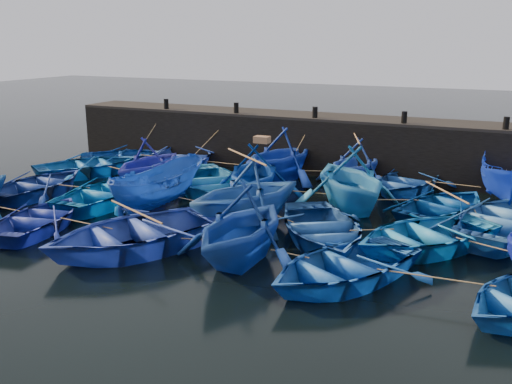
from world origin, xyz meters
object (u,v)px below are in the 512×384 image
at_px(boat_0, 126,155).
at_px(wooden_crate, 262,140).
at_px(boat_8, 207,181).
at_px(boat_13, 40,184).

distance_m(boat_0, wooden_crate, 9.73).
bearing_deg(boat_8, boat_13, 165.64).
relative_size(boat_0, wooden_crate, 7.50).
height_order(boat_0, boat_13, boat_13).
height_order(boat_13, wooden_crate, wooden_crate).
bearing_deg(boat_0, boat_8, -154.84).
xyz_separation_m(boat_8, wooden_crate, (2.42, 0.03, 1.88)).
xyz_separation_m(boat_0, wooden_crate, (8.94, -3.28, 1.98)).
relative_size(boat_13, wooden_crate, 7.92).
relative_size(boat_0, boat_8, 0.81).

